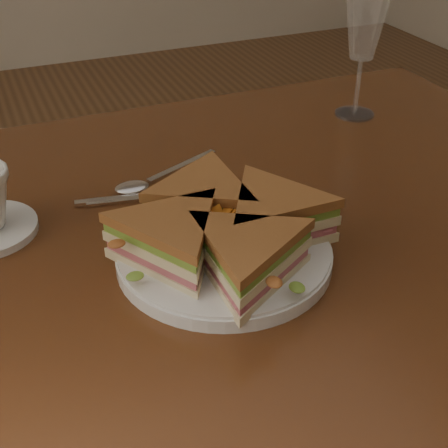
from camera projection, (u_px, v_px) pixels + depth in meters
name	position (u px, v px, depth m)	size (l,w,h in m)	color
table	(199.00, 287.00, 0.84)	(1.20, 0.80, 0.75)	#381B0C
plate	(224.00, 255.00, 0.72)	(0.25, 0.25, 0.02)	silver
sandwich_wedges	(224.00, 228.00, 0.70)	(0.28, 0.28, 0.06)	beige
crisps_mound	(224.00, 231.00, 0.70)	(0.09, 0.09, 0.05)	orange
spoon	(145.00, 182.00, 0.87)	(0.17, 0.09, 0.01)	silver
knife	(151.00, 197.00, 0.84)	(0.21, 0.05, 0.00)	silver
wine_glass	(365.00, 29.00, 1.00)	(0.07, 0.07, 0.21)	white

